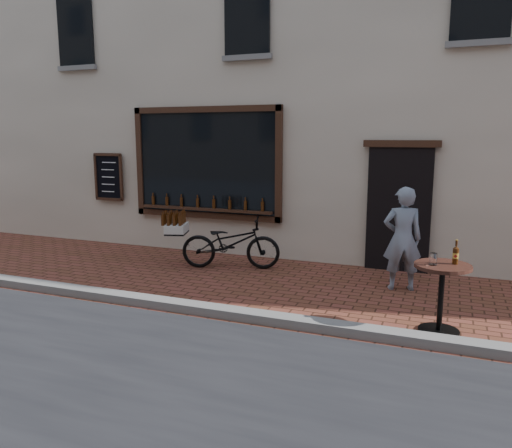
% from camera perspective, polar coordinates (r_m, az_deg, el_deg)
% --- Properties ---
extents(ground, '(90.00, 90.00, 0.00)m').
position_cam_1_polar(ground, '(6.68, -4.48, -10.99)').
color(ground, brown).
rests_on(ground, ground).
extents(kerb, '(90.00, 0.25, 0.12)m').
position_cam_1_polar(kerb, '(6.83, -3.74, -9.97)').
color(kerb, slate).
rests_on(kerb, ground).
extents(shop_building, '(28.00, 6.20, 10.00)m').
position_cam_1_polar(shop_building, '(12.67, 9.20, 21.79)').
color(shop_building, beige).
rests_on(shop_building, ground).
extents(cargo_bicycle, '(2.14, 1.16, 1.01)m').
position_cam_1_polar(cargo_bicycle, '(9.10, -3.14, -2.11)').
color(cargo_bicycle, black).
rests_on(cargo_bicycle, ground).
extents(bistro_table, '(0.67, 0.67, 1.16)m').
position_cam_1_polar(bistro_table, '(6.51, 20.48, -6.44)').
color(bistro_table, black).
rests_on(bistro_table, ground).
extents(pedestrian, '(0.68, 0.54, 1.63)m').
position_cam_1_polar(pedestrian, '(8.09, 16.39, -1.62)').
color(pedestrian, slate).
rests_on(pedestrian, ground).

